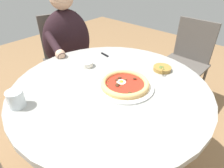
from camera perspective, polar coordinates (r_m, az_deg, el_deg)
The scene contains 10 objects.
ground_plane at distance 1.57m, azimuth -0.37°, elevation -23.20°, with size 6.00×6.00×0.02m, color olive.
dining_table at distance 1.12m, azimuth -0.49°, elevation -6.16°, with size 1.06×1.06×0.73m.
pizza_on_plate at distance 1.02m, azimuth 3.85°, elevation -0.07°, with size 0.31×0.31×0.04m.
water_glass at distance 0.98m, azimuth -26.56°, elevation -4.28°, with size 0.08×0.08×0.08m.
steak_knife at distance 1.35m, azimuth -1.39°, elevation 8.26°, with size 0.19×0.04×0.01m.
ramekin_capers at distance 1.23m, azimuth -7.40°, elevation 5.95°, with size 0.07×0.07×0.03m.
olive_pan at distance 1.21m, azimuth 14.67°, elevation 4.47°, with size 0.11×0.13×0.05m.
diner_person at distance 1.78m, azimuth -12.41°, elevation 6.40°, with size 0.47×0.50×1.14m.
cafe_chair_diner at distance 1.89m, azimuth -13.75°, elevation 8.73°, with size 0.50×0.50×0.89m.
cafe_chair_spare_near at distance 1.94m, azimuth 21.33°, elevation 7.25°, with size 0.40×0.40×0.85m.
Camera 1 is at (0.58, -0.63, 1.31)m, focal length 30.78 mm.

